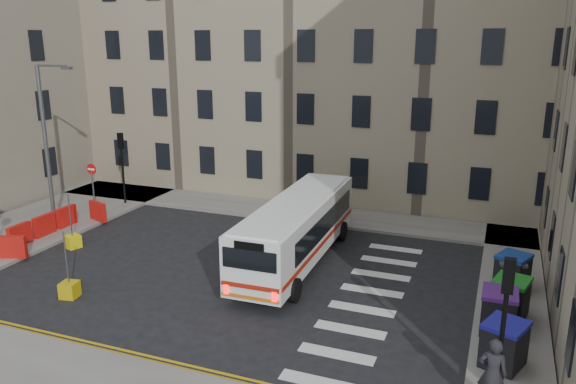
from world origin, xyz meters
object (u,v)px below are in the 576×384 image
Objects in this scene: wheelie_bin_a at (504,344)px; pedestrian at (492,374)px; wheelie_bin_d at (510,274)px; wheelie_bin_c at (510,298)px; wheelie_bin_e at (512,271)px; bollard_chevron at (70,290)px; streetlamp at (46,144)px; bus at (297,228)px; wheelie_bin_b at (498,311)px; bollard_yellow at (73,242)px.

pedestrian is (-0.28, -2.20, 0.30)m from wheelie_bin_a.
wheelie_bin_c is at bearing -103.29° from wheelie_bin_d.
wheelie_bin_e is 16.77m from bollard_chevron.
streetlamp is at bearing -156.15° from wheelie_bin_e.
bus is 8.95m from wheelie_bin_b.
wheelie_bin_b is at bearing 116.43° from wheelie_bin_a.
bollard_yellow is at bearing -149.82° from wheelie_bin_e.
pedestrian reaches higher than bollard_chevron.
wheelie_bin_a is at bearing -84.28° from wheelie_bin_b.
pedestrian reaches higher than wheelie_bin_a.
wheelie_bin_b is 0.71× the size of pedestrian.
wheelie_bin_e is at bearing 0.52° from bus.
wheelie_bin_c reaches higher than bollard_yellow.
wheelie_bin_e is (0.42, 3.71, -0.03)m from wheelie_bin_b.
bollard_yellow is at bearing -169.43° from wheelie_bin_a.
streetlamp reaches higher than pedestrian.
pedestrian is (-0.43, -5.46, 0.29)m from wheelie_bin_c.
wheelie_bin_b is 0.94× the size of wheelie_bin_c.
wheelie_bin_a is (8.44, -5.48, -0.75)m from bus.
bus is 6.62× the size of wheelie_bin_a.
wheelie_bin_d is 19.01m from bollard_yellow.
streetlamp is 22.25m from wheelie_bin_e.
streetlamp is 13.57× the size of bollard_yellow.
wheelie_bin_e is (0.07, 2.50, -0.02)m from wheelie_bin_c.
wheelie_bin_b reaches higher than wheelie_bin_a.
pedestrian is at bearing -79.79° from wheelie_bin_c.
bollard_yellow is 1.00× the size of bollard_chevron.
wheelie_bin_e is at bearing -91.59° from pedestrian.
bus reaches higher than bollard_yellow.
wheelie_bin_b reaches higher than wheelie_bin_d.
wheelie_bin_d is at bearing 109.49° from wheelie_bin_a.
bollard_chevron is (6.54, -6.23, -4.04)m from streetlamp.
wheelie_bin_e is (8.65, 0.28, -0.76)m from bus.
bollard_yellow is at bearing -169.86° from bus.
wheelie_bin_b is 0.92× the size of wheelie_bin_e.
bollard_chevron is (-15.01, -2.83, -0.56)m from wheelie_bin_b.
wheelie_bin_a is at bearing -34.35° from bus.
bus is at bearing -179.79° from wheelie_bin_c.
wheelie_bin_c is (21.90, -2.19, -3.49)m from streetlamp.
bollard_chevron is (-15.21, -0.77, -0.54)m from wheelie_bin_a.
pedestrian is 19.31m from bollard_yellow.
bollard_chevron is (-6.78, -6.26, -1.29)m from bus.
wheelie_bin_d is at bearing -0.49° from bus.
streetlamp reaches higher than wheelie_bin_e.
wheelie_bin_b reaches higher than bollard_chevron.
streetlamp reaches higher than wheelie_bin_b.
bus is at bearing 11.47° from bollard_yellow.
bus is 11.21m from pedestrian.
wheelie_bin_a is 1.00× the size of wheelie_bin_e.
wheelie_bin_c is 0.98× the size of wheelie_bin_e.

